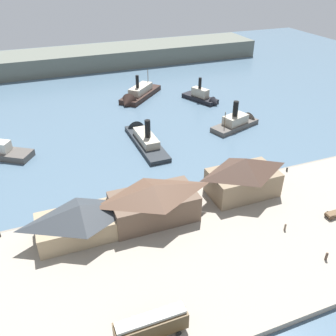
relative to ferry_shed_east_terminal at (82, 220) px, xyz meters
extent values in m
plane|color=slate|center=(17.12, 9.99, -4.66)|extent=(320.00, 320.00, 0.00)
cube|color=#9E9384|center=(17.12, -12.01, -4.06)|extent=(110.00, 36.00, 1.20)
cube|color=gray|center=(17.12, 6.39, -4.16)|extent=(110.00, 0.80, 1.00)
cube|color=#998466|center=(0.00, 0.00, -1.36)|extent=(16.58, 8.76, 4.19)
pyramid|color=#33383D|center=(0.00, 0.00, 2.04)|extent=(16.91, 9.19, 2.61)
cube|color=brown|center=(14.22, -0.24, -0.63)|extent=(16.89, 8.86, 5.65)
pyramid|color=brown|center=(14.22, -0.24, 3.30)|extent=(17.22, 9.30, 2.21)
cube|color=#847056|center=(35.30, 0.86, -0.65)|extent=(14.77, 8.72, 5.62)
pyramid|color=#473328|center=(35.30, 0.86, 3.83)|extent=(15.07, 9.15, 3.33)
cube|color=#4C381E|center=(5.25, -24.81, -1.14)|extent=(10.28, 2.64, 2.83)
cube|color=beige|center=(5.25, -24.81, 0.52)|extent=(9.87, 1.85, 0.50)
cylinder|color=black|center=(8.85, -23.48, -3.01)|extent=(0.90, 0.18, 0.90)
cylinder|color=black|center=(8.85, -26.13, -3.01)|extent=(0.90, 0.18, 0.90)
cylinder|color=black|center=(1.65, -23.48, -3.01)|extent=(0.90, 0.18, 0.90)
cube|color=brown|center=(48.12, -13.21, -2.61)|extent=(2.82, 1.47, 0.50)
cylinder|color=#4C3828|center=(47.27, -12.48, -2.86)|extent=(1.20, 0.10, 1.20)
cylinder|color=#4C3828|center=(47.27, -13.95, -2.86)|extent=(1.20, 0.10, 1.20)
cylinder|color=#4C3D33|center=(38.55, -22.08, -2.70)|extent=(0.44, 0.44, 1.52)
sphere|color=#CCA889|center=(38.55, -22.08, -1.80)|extent=(0.28, 0.28, 0.28)
cylinder|color=#6B5B4C|center=(36.65, -13.00, -2.77)|extent=(0.40, 0.40, 1.37)
sphere|color=#CCA889|center=(36.65, -13.00, -1.96)|extent=(0.25, 0.25, 0.25)
cylinder|color=black|center=(50.68, 4.93, -3.01)|extent=(0.44, 0.44, 0.90)
cube|color=black|center=(33.78, 71.27, -3.76)|extent=(19.95, 19.94, 1.79)
cone|color=black|center=(26.27, 63.77, -3.76)|extent=(7.15, 7.15, 6.29)
cube|color=#B2A893|center=(33.78, 71.27, -1.63)|extent=(11.32, 11.32, 2.47)
cylinder|color=black|center=(32.16, 69.65, 1.91)|extent=(1.22, 1.22, 4.61)
cylinder|color=brown|center=(38.28, 75.77, 0.58)|extent=(0.24, 0.24, 6.89)
cube|color=#23282D|center=(23.39, 32.89, -4.05)|extent=(6.27, 23.91, 1.22)
cone|color=#23282D|center=(23.19, 44.80, -4.05)|extent=(5.37, 4.37, 5.30)
cube|color=#B2A893|center=(23.39, 32.89, -2.40)|extent=(4.29, 12.03, 2.07)
cylinder|color=black|center=(23.41, 31.33, 1.12)|extent=(1.60, 1.60, 4.98)
cube|color=#514C47|center=(52.96, 33.94, -3.92)|extent=(17.33, 10.46, 1.48)
cone|color=#514C47|center=(60.74, 36.50, -3.92)|extent=(4.38, 5.73, 5.06)
cube|color=#B2A893|center=(52.96, 33.94, -1.86)|extent=(8.66, 6.44, 2.64)
cylinder|color=black|center=(52.51, 33.79, 1.82)|extent=(1.64, 1.64, 4.72)
cylinder|color=brown|center=(48.29, 32.40, -0.66)|extent=(0.24, 0.24, 5.04)
cube|color=black|center=(53.06, 59.55, -3.90)|extent=(10.08, 14.87, 1.52)
cone|color=black|center=(55.90, 53.08, -3.90)|extent=(4.98, 4.07, 4.32)
cube|color=#B2A893|center=(53.06, 59.55, -1.59)|extent=(5.07, 7.09, 3.10)
cylinder|color=black|center=(52.94, 59.84, 1.89)|extent=(1.14, 1.14, 3.87)
cube|color=#60665B|center=(17.12, 119.99, -0.66)|extent=(180.00, 24.00, 8.00)
camera|label=1|loc=(-3.64, -54.27, 43.04)|focal=38.19mm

